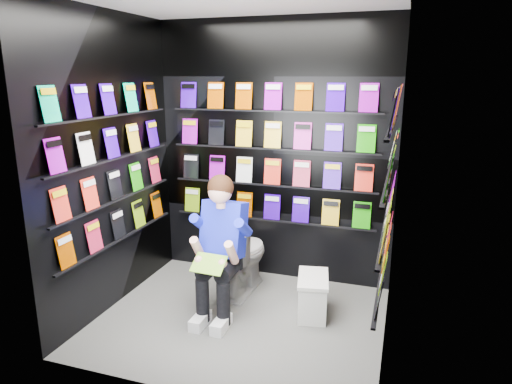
% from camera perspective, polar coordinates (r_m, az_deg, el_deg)
% --- Properties ---
extents(floor, '(2.40, 2.40, 0.00)m').
position_cam_1_polar(floor, '(4.11, -2.01, -15.65)').
color(floor, '#5F5F5D').
rests_on(floor, ground).
extents(wall_back, '(2.40, 0.04, 2.60)m').
position_cam_1_polar(wall_back, '(4.57, 2.19, 4.85)').
color(wall_back, black).
rests_on(wall_back, floor).
extents(wall_front, '(2.40, 0.04, 2.60)m').
position_cam_1_polar(wall_front, '(2.75, -9.46, -1.79)').
color(wall_front, black).
rests_on(wall_front, floor).
extents(wall_left, '(0.04, 2.00, 2.60)m').
position_cam_1_polar(wall_left, '(4.20, -17.74, 3.33)').
color(wall_left, black).
rests_on(wall_left, floor).
extents(wall_right, '(0.04, 2.00, 2.60)m').
position_cam_1_polar(wall_right, '(3.42, 17.03, 0.95)').
color(wall_right, black).
rests_on(wall_right, floor).
extents(comics_back, '(2.10, 0.06, 1.37)m').
position_cam_1_polar(comics_back, '(4.54, 2.09, 4.85)').
color(comics_back, '#BB1E43').
rests_on(comics_back, wall_back).
extents(comics_left, '(0.06, 1.70, 1.37)m').
position_cam_1_polar(comics_left, '(4.18, -17.41, 3.37)').
color(comics_left, '#BB1E43').
rests_on(comics_left, wall_left).
extents(comics_right, '(0.06, 1.70, 1.37)m').
position_cam_1_polar(comics_right, '(3.42, 16.53, 1.07)').
color(comics_right, '#BB1E43').
rests_on(comics_right, wall_right).
extents(toilet, '(0.46, 0.77, 0.73)m').
position_cam_1_polar(toilet, '(4.45, -2.00, -7.93)').
color(toilet, white).
rests_on(toilet, floor).
extents(longbox, '(0.31, 0.47, 0.32)m').
position_cam_1_polar(longbox, '(4.15, 7.08, -12.92)').
color(longbox, white).
rests_on(longbox, floor).
extents(longbox_lid, '(0.34, 0.49, 0.03)m').
position_cam_1_polar(longbox_lid, '(4.07, 7.16, -10.69)').
color(longbox_lid, white).
rests_on(longbox_lid, longbox).
extents(reader, '(0.53, 0.75, 1.34)m').
position_cam_1_polar(reader, '(3.98, -3.94, -4.74)').
color(reader, '#131CC2').
rests_on(reader, toilet).
extents(held_comic, '(0.28, 0.18, 0.12)m').
position_cam_1_polar(held_comic, '(3.75, -5.93, -8.92)').
color(held_comic, green).
rests_on(held_comic, reader).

